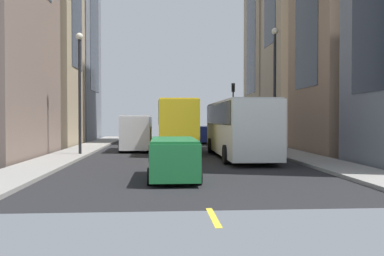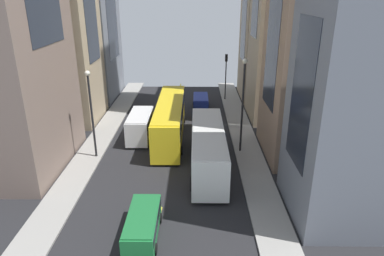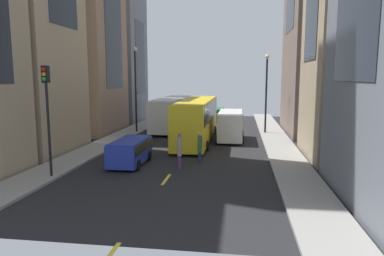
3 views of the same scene
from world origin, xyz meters
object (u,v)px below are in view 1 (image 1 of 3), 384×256
at_px(delivery_van_white, 137,130).
at_px(traffic_light_near_corner, 233,101).
at_px(streetcar_yellow, 176,122).
at_px(car_blue_1, 206,133).
at_px(pedestrian_crossing_near, 161,132).
at_px(pedestrian_waiting_curb, 172,131).
at_px(car_green_0, 174,155).
at_px(city_bus_white, 238,124).

xyz_separation_m(delivery_van_white, traffic_light_near_corner, (-9.31, -13.21, 2.75)).
height_order(streetcar_yellow, delivery_van_white, streetcar_yellow).
xyz_separation_m(car_blue_1, pedestrian_crossing_near, (4.31, 0.92, 0.14)).
relative_size(delivery_van_white, car_blue_1, 1.27).
bearing_deg(delivery_van_white, pedestrian_waiting_curb, -105.15).
relative_size(delivery_van_white, pedestrian_crossing_near, 2.66).
relative_size(streetcar_yellow, pedestrian_waiting_curb, 5.95).
bearing_deg(streetcar_yellow, car_green_0, 87.84).
bearing_deg(city_bus_white, pedestrian_crossing_near, -72.24).
relative_size(delivery_van_white, car_green_0, 1.18).
relative_size(streetcar_yellow, traffic_light_near_corner, 2.21).
xyz_separation_m(city_bus_white, car_green_0, (4.08, 8.74, -1.08)).
xyz_separation_m(city_bus_white, car_blue_1, (0.37, -15.53, -1.07)).
height_order(city_bus_white, pedestrian_waiting_curb, city_bus_white).
relative_size(city_bus_white, pedestrian_crossing_near, 5.62).
bearing_deg(car_green_0, pedestrian_crossing_near, -88.54).
xyz_separation_m(city_bus_white, pedestrian_waiting_curb, (3.63, -16.17, -0.81)).
bearing_deg(streetcar_yellow, delivery_van_white, 10.83).
distance_m(streetcar_yellow, traffic_light_near_corner, 14.36).
xyz_separation_m(delivery_van_white, car_green_0, (-2.31, 14.72, -0.59)).
xyz_separation_m(city_bus_white, streetcar_yellow, (3.51, -6.54, 0.12)).
distance_m(car_green_0, pedestrian_waiting_curb, 24.91).
relative_size(car_green_0, traffic_light_near_corner, 0.76).
bearing_deg(city_bus_white, streetcar_yellow, -61.78).
bearing_deg(car_blue_1, pedestrian_waiting_curb, -11.10).
height_order(car_green_0, pedestrian_waiting_curb, pedestrian_waiting_curb).
bearing_deg(pedestrian_waiting_curb, city_bus_white, -177.88).
height_order(city_bus_white, delivery_van_white, city_bus_white).
height_order(delivery_van_white, pedestrian_waiting_curb, delivery_van_white).
height_order(pedestrian_waiting_curb, traffic_light_near_corner, traffic_light_near_corner).
xyz_separation_m(delivery_van_white, pedestrian_waiting_curb, (-2.76, -10.18, -0.32)).
xyz_separation_m(streetcar_yellow, car_blue_1, (-3.14, -8.99, -1.18)).
height_order(city_bus_white, traffic_light_near_corner, traffic_light_near_corner).
relative_size(streetcar_yellow, car_green_0, 2.90).
distance_m(streetcar_yellow, pedestrian_crossing_near, 8.22).
xyz_separation_m(pedestrian_waiting_curb, pedestrian_crossing_near, (1.05, 1.56, -0.12)).
height_order(delivery_van_white, car_green_0, delivery_van_white).
distance_m(pedestrian_waiting_curb, traffic_light_near_corner, 7.85).
height_order(streetcar_yellow, pedestrian_crossing_near, streetcar_yellow).
xyz_separation_m(car_green_0, pedestrian_crossing_near, (0.60, -23.35, 0.15)).
height_order(delivery_van_white, traffic_light_near_corner, traffic_light_near_corner).
bearing_deg(streetcar_yellow, pedestrian_waiting_curb, -89.25).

